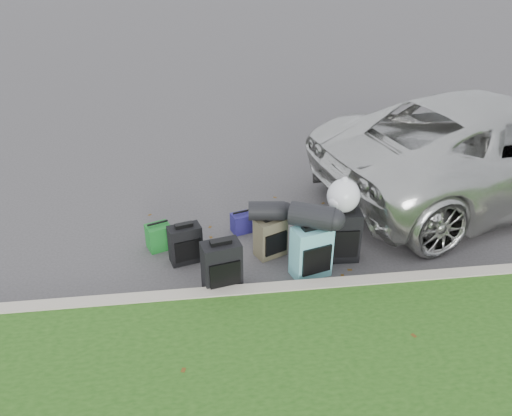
{
  "coord_description": "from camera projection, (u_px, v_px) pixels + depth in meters",
  "views": [
    {
      "loc": [
        -0.83,
        -5.62,
        3.77
      ],
      "look_at": [
        -0.1,
        0.2,
        0.55
      ],
      "focal_mm": 35.0,
      "sensor_mm": 36.0,
      "label": 1
    }
  ],
  "objects": [
    {
      "name": "ground",
      "position": [
        265.0,
        250.0,
        6.79
      ],
      "size": [
        120.0,
        120.0,
        0.0
      ],
      "primitive_type": "plane",
      "color": "#383535",
      "rests_on": "ground"
    },
    {
      "name": "duffel_right",
      "position": [
        312.0,
        216.0,
        5.96
      ],
      "size": [
        0.6,
        0.5,
        0.3
      ],
      "primitive_type": "cylinder",
      "rotation": [
        0.0,
        1.57,
        -0.45
      ],
      "color": "black",
      "rests_on": "suitcase_teal"
    },
    {
      "name": "suv",
      "position": [
        497.0,
        147.0,
        7.92
      ],
      "size": [
        6.32,
        3.99,
        1.62
      ],
      "primitive_type": "imported",
      "rotation": [
        0.0,
        0.0,
        1.81
      ],
      "color": "#B7B7B2",
      "rests_on": "ground"
    },
    {
      "name": "curb",
      "position": [
        277.0,
        291.0,
        5.89
      ],
      "size": [
        120.0,
        0.18,
        0.15
      ],
      "primitive_type": "cube",
      "color": "#9E937F",
      "rests_on": "ground"
    },
    {
      "name": "suitcase_small_black",
      "position": [
        185.0,
        244.0,
        6.45
      ],
      "size": [
        0.46,
        0.33,
        0.52
      ],
      "primitive_type": "cube",
      "rotation": [
        0.0,
        0.0,
        0.27
      ],
      "color": "black",
      "rests_on": "ground"
    },
    {
      "name": "trash_bag",
      "position": [
        343.0,
        196.0,
        6.23
      ],
      "size": [
        0.42,
        0.42,
        0.42
      ],
      "primitive_type": "sphere",
      "color": "silver",
      "rests_on": "suitcase_large_black_right"
    },
    {
      "name": "suitcase_large_black_right",
      "position": [
        341.0,
        236.0,
        6.46
      ],
      "size": [
        0.48,
        0.3,
        0.7
      ],
      "primitive_type": "cube",
      "rotation": [
        0.0,
        0.0,
        -0.04
      ],
      "color": "black",
      "rests_on": "ground"
    },
    {
      "name": "tote_navy",
      "position": [
        241.0,
        223.0,
        7.15
      ],
      "size": [
        0.31,
        0.28,
        0.28
      ],
      "primitive_type": "cube",
      "rotation": [
        0.0,
        0.0,
        0.3
      ],
      "color": "navy",
      "rests_on": "ground"
    },
    {
      "name": "suitcase_large_black_left",
      "position": [
        222.0,
        267.0,
        5.89
      ],
      "size": [
        0.5,
        0.36,
        0.65
      ],
      "primitive_type": "cube",
      "rotation": [
        0.0,
        0.0,
        0.22
      ],
      "color": "black",
      "rests_on": "ground"
    },
    {
      "name": "suitcase_olive",
      "position": [
        270.0,
        237.0,
        6.57
      ],
      "size": [
        0.46,
        0.39,
        0.54
      ],
      "primitive_type": "cube",
      "rotation": [
        0.0,
        0.0,
        0.43
      ],
      "color": "#3E3928",
      "rests_on": "ground"
    },
    {
      "name": "suitcase_teal",
      "position": [
        311.0,
        252.0,
        6.15
      ],
      "size": [
        0.53,
        0.4,
        0.67
      ],
      "primitive_type": "cube",
      "rotation": [
        0.0,
        0.0,
        0.28
      ],
      "color": "teal",
      "rests_on": "ground"
    },
    {
      "name": "tote_green",
      "position": [
        159.0,
        237.0,
        6.76
      ],
      "size": [
        0.38,
        0.35,
        0.35
      ],
      "primitive_type": "cube",
      "rotation": [
        0.0,
        0.0,
        0.38
      ],
      "color": "#166520",
      "rests_on": "ground"
    },
    {
      "name": "duffel_left",
      "position": [
        267.0,
        211.0,
        6.39
      ],
      "size": [
        0.49,
        0.3,
        0.25
      ],
      "primitive_type": "cylinder",
      "rotation": [
        0.0,
        1.57,
        -0.12
      ],
      "color": "black",
      "rests_on": "suitcase_olive"
    }
  ]
}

